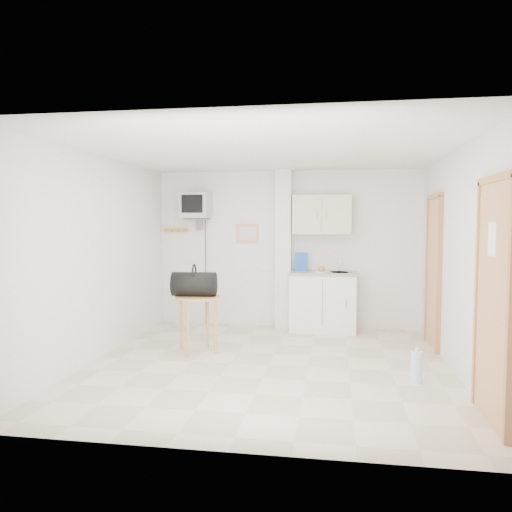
% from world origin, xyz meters
% --- Properties ---
extents(ground, '(4.50, 4.50, 0.00)m').
position_xyz_m(ground, '(0.00, 0.00, 0.00)').
color(ground, beige).
rests_on(ground, ground).
extents(room_envelope, '(4.24, 4.54, 2.55)m').
position_xyz_m(room_envelope, '(0.24, 0.09, 1.54)').
color(room_envelope, white).
rests_on(room_envelope, ground).
extents(kitchenette, '(1.03, 0.58, 2.10)m').
position_xyz_m(kitchenette, '(0.57, 2.00, 0.80)').
color(kitchenette, white).
rests_on(kitchenette, ground).
extents(crt_television, '(0.44, 0.45, 2.15)m').
position_xyz_m(crt_television, '(-1.45, 2.02, 1.94)').
color(crt_television, slate).
rests_on(crt_television, ground).
extents(round_table, '(0.59, 0.59, 0.73)m').
position_xyz_m(round_table, '(-0.99, 0.47, 0.62)').
color(round_table, tan).
rests_on(round_table, ground).
extents(duffel_bag, '(0.59, 0.36, 0.42)m').
position_xyz_m(duffel_bag, '(-1.04, 0.47, 0.89)').
color(duffel_bag, black).
rests_on(duffel_bag, round_table).
extents(water_bottle, '(0.12, 0.12, 0.37)m').
position_xyz_m(water_bottle, '(1.62, -0.38, 0.17)').
color(water_bottle, '#B6D4F7').
rests_on(water_bottle, ground).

